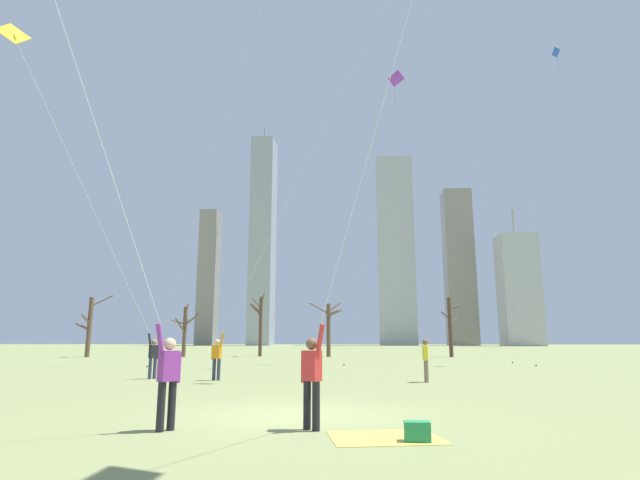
# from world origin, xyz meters

# --- Properties ---
(ground_plane) EXTENTS (400.00, 400.00, 0.00)m
(ground_plane) POSITION_xyz_m (0.00, 0.00, 0.00)
(ground_plane) COLOR #848E56
(kite_flyer_midfield_right_yellow) EXTENTS (3.62, 6.99, 12.33)m
(kite_flyer_midfield_right_yellow) POSITION_xyz_m (-7.75, 8.86, 2.52)
(kite_flyer_midfield_right_yellow) COLOR #33384C
(kite_flyer_midfield_right_yellow) RESTS_ON ground
(kite_flyer_foreground_right_white) EXTENTS (8.76, 0.37, 18.89)m
(kite_flyer_foreground_right_white) POSITION_xyz_m (-3.51, 9.29, 2.97)
(kite_flyer_foreground_right_white) COLOR #33384C
(kite_flyer_foreground_right_white) RESTS_ON ground
(kite_flyer_foreground_left_orange) EXTENTS (5.10, 7.31, 19.12)m
(kite_flyer_foreground_left_orange) POSITION_xyz_m (-3.18, -3.82, 5.31)
(kite_flyer_foreground_left_orange) COLOR black
(kite_flyer_foreground_left_orange) RESTS_ON ground
(kite_flyer_midfield_center_red) EXTENTS (3.83, 3.05, 12.31)m
(kite_flyer_midfield_center_red) POSITION_xyz_m (1.21, -2.40, 3.42)
(kite_flyer_midfield_center_red) COLOR black
(kite_flyer_midfield_center_red) RESTS_ON ground
(bystander_watching_nearby) EXTENTS (0.28, 0.50, 1.62)m
(bystander_watching_nearby) POSITION_xyz_m (3.86, 8.96, 0.90)
(bystander_watching_nearby) COLOR #726656
(bystander_watching_nearby) RESTS_ON ground
(distant_kite_drifting_right_purple) EXTENTS (4.79, 2.55, 21.75)m
(distant_kite_drifting_right_purple) POSITION_xyz_m (4.09, 24.21, 19.74)
(distant_kite_drifting_right_purple) COLOR purple
(distant_kite_drifting_right_purple) RESTS_ON ground
(distant_kite_low_near_trees_green) EXTENTS (6.73, 2.37, 27.12)m
(distant_kite_low_near_trees_green) POSITION_xyz_m (-5.83, 20.90, 24.12)
(distant_kite_low_near_trees_green) COLOR green
(distant_kite_low_near_trees_green) RESTS_ON ground
(distant_kite_high_overhead_blue) EXTENTS (3.89, 3.86, 22.37)m
(distant_kite_high_overhead_blue) POSITION_xyz_m (15.19, 23.55, 18.72)
(distant_kite_high_overhead_blue) COLOR blue
(distant_kite_high_overhead_blue) RESTS_ON ground
(picnic_spot) EXTENTS (2.03, 1.71, 0.31)m
(picnic_spot) POSITION_xyz_m (2.03, -2.64, 0.09)
(picnic_spot) COLOR #D8BF4C
(picnic_spot) RESTS_ON ground
(bare_tree_leftmost) EXTENTS (1.94, 3.27, 6.13)m
(bare_tree_leftmost) POSITION_xyz_m (-8.83, 40.25, 3.39)
(bare_tree_leftmost) COLOR #4C3828
(bare_tree_leftmost) RESTS_ON ground
(bare_tree_center) EXTENTS (3.24, 1.37, 5.38)m
(bare_tree_center) POSITION_xyz_m (-1.78, 39.38, 2.93)
(bare_tree_center) COLOR brown
(bare_tree_center) RESTS_ON ground
(bare_tree_rightmost) EXTENTS (2.00, 2.15, 5.73)m
(bare_tree_rightmost) POSITION_xyz_m (10.10, 39.61, 2.97)
(bare_tree_rightmost) COLOR #4C3828
(bare_tree_rightmost) RESTS_ON ground
(bare_tree_far_right_edge) EXTENTS (2.73, 1.77, 5.12)m
(bare_tree_far_right_edge) POSITION_xyz_m (-15.81, 37.72, 2.65)
(bare_tree_far_right_edge) COLOR brown
(bare_tree_far_right_edge) RESTS_ON ground
(bare_tree_right_of_center) EXTENTS (3.48, 3.62, 5.97)m
(bare_tree_right_of_center) POSITION_xyz_m (-24.88, 36.48, 3.07)
(bare_tree_right_of_center) COLOR brown
(bare_tree_right_of_center) RESTS_ON ground
(skyline_wide_slab) EXTENTS (11.89, 10.36, 62.87)m
(skyline_wide_slab) POSITION_xyz_m (13.46, 157.67, 31.44)
(skyline_wide_slab) COLOR #B2B2B7
(skyline_wide_slab) RESTS_ON ground
(skyline_tall_tower) EXTENTS (8.86, 8.92, 50.20)m
(skyline_tall_tower) POSITION_xyz_m (33.51, 154.19, 25.10)
(skyline_tall_tower) COLOR gray
(skyline_tall_tower) RESTS_ON ground
(skyline_short_annex) EXTENTS (5.81, 7.12, 45.22)m
(skyline_short_annex) POSITION_xyz_m (-49.43, 154.54, 22.61)
(skyline_short_annex) COLOR gray
(skyline_short_annex) RESTS_ON ground
(skyline_squat_block) EXTENTS (10.55, 9.85, 40.20)m
(skyline_squat_block) POSITION_xyz_m (47.68, 140.69, 16.15)
(skyline_squat_block) COLOR #B2B2B7
(skyline_squat_block) RESTS_ON ground
(skyline_slender_spire) EXTENTS (7.25, 10.26, 72.91)m
(skyline_slender_spire) POSITION_xyz_m (-30.26, 149.56, 34.08)
(skyline_slender_spire) COLOR #9EA3AD
(skyline_slender_spire) RESTS_ON ground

